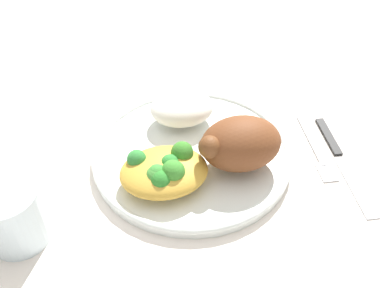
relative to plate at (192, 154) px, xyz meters
name	(u,v)px	position (x,y,z in m)	size (l,w,h in m)	color
ground_plane	(192,158)	(0.00, 0.00, -0.01)	(2.00, 2.00, 0.00)	white
plate	(192,154)	(0.00, 0.00, 0.00)	(0.28, 0.28, 0.02)	white
roasted_chicken	(240,144)	(-0.05, 0.04, 0.04)	(0.11, 0.08, 0.07)	brown
rice_pile	(182,108)	(0.00, -0.07, 0.03)	(0.09, 0.08, 0.04)	white
mac_cheese_with_broccoli	(164,170)	(0.05, 0.05, 0.03)	(0.11, 0.09, 0.04)	gold
fork	(316,149)	(-0.18, 0.02, -0.01)	(0.03, 0.14, 0.01)	#B2B2B7
knife	(340,155)	(-0.20, 0.04, -0.01)	(0.03, 0.19, 0.01)	black
water_glass	(13,216)	(0.23, 0.09, 0.03)	(0.07, 0.07, 0.08)	silver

